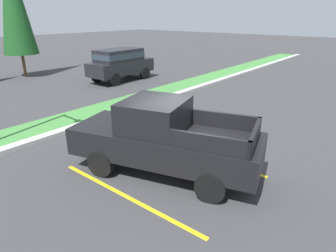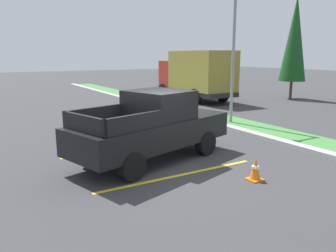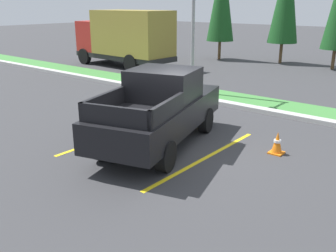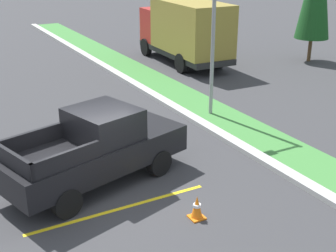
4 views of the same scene
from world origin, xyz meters
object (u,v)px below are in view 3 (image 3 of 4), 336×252
at_px(cargo_truck_distant, 125,36).
at_px(pickup_truck_main, 160,109).
at_px(traffic_cone, 277,143).
at_px(street_light, 191,5).

bearing_deg(cargo_truck_distant, pickup_truck_main, -40.66).
bearing_deg(cargo_truck_distant, traffic_cone, -29.77).
bearing_deg(cargo_truck_distant, street_light, -24.95).
bearing_deg(traffic_cone, street_light, 144.71).
bearing_deg(traffic_cone, pickup_truck_main, -153.60).
relative_size(cargo_truck_distant, traffic_cone, 11.47).
bearing_deg(pickup_truck_main, cargo_truck_distant, 139.34).
distance_m(pickup_truck_main, traffic_cone, 3.26).
distance_m(cargo_truck_distant, traffic_cone, 15.55).
bearing_deg(pickup_truck_main, street_light, 118.75).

